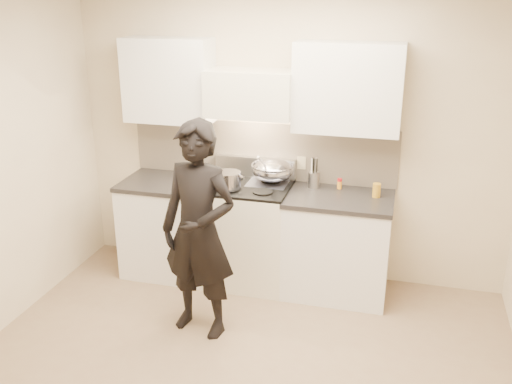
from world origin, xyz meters
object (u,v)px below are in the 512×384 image
at_px(counter_right, 337,244).
at_px(wok, 273,170).
at_px(stove, 248,233).
at_px(utensil_crock, 314,179).
at_px(person, 199,231).

distance_m(counter_right, wok, 0.88).
xyz_separation_m(stove, utensil_crock, (0.57, 0.16, 0.53)).
relative_size(stove, wok, 1.99).
bearing_deg(utensil_crock, counter_right, -32.34).
relative_size(stove, person, 0.56).
relative_size(utensil_crock, person, 0.16).
distance_m(wok, utensil_crock, 0.38).
distance_m(counter_right, person, 1.37).
bearing_deg(counter_right, wok, 168.06).
height_order(counter_right, person, person).
xyz_separation_m(wok, person, (-0.34, -1.02, -0.20)).
bearing_deg(person, wok, 82.88).
height_order(utensil_crock, person, person).
xyz_separation_m(counter_right, utensil_crock, (-0.26, 0.16, 0.54)).
bearing_deg(wok, counter_right, -11.94).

